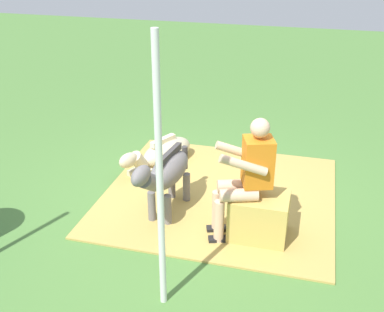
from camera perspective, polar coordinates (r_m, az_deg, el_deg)
ground_plane at (r=5.96m, az=0.30°, el=-5.74°), size 24.00×24.00×0.00m
hay_patch at (r=6.14m, az=3.27°, el=-4.58°), size 2.87×2.77×0.02m
hay_bale at (r=5.29m, az=7.98°, el=-7.16°), size 0.62×0.50×0.52m
person_seated at (r=5.01m, az=6.46°, el=-2.14°), size 0.72×0.55×1.40m
pony_standing at (r=5.48m, az=-3.13°, el=-2.10°), size 0.42×1.34×0.92m
pony_lying at (r=6.81m, az=-3.56°, el=0.31°), size 0.83×1.32×0.42m
tent_pole_left at (r=3.87m, az=-3.87°, el=-3.25°), size 0.06×0.06×2.47m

